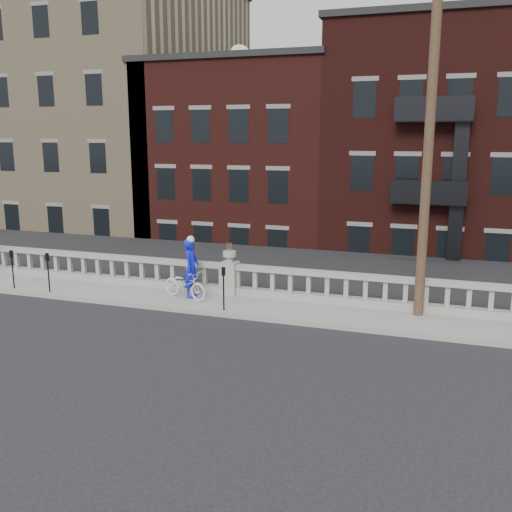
# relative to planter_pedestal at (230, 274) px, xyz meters

# --- Properties ---
(ground) EXTENTS (120.00, 120.00, 0.00)m
(ground) POSITION_rel_planter_pedestal_xyz_m (0.00, -3.95, -0.83)
(ground) COLOR black
(ground) RESTS_ON ground
(sidewalk) EXTENTS (32.00, 2.20, 0.15)m
(sidewalk) POSITION_rel_planter_pedestal_xyz_m (0.00, -0.95, -0.76)
(sidewalk) COLOR gray
(sidewalk) RESTS_ON ground
(balustrade) EXTENTS (28.00, 0.34, 1.03)m
(balustrade) POSITION_rel_planter_pedestal_xyz_m (0.00, 0.00, -0.19)
(balustrade) COLOR gray
(balustrade) RESTS_ON sidewalk
(planter_pedestal) EXTENTS (0.55, 0.55, 1.76)m
(planter_pedestal) POSITION_rel_planter_pedestal_xyz_m (0.00, 0.00, 0.00)
(planter_pedestal) COLOR gray
(planter_pedestal) RESTS_ON sidewalk
(lower_level) EXTENTS (80.00, 44.00, 20.80)m
(lower_level) POSITION_rel_planter_pedestal_xyz_m (0.56, 19.09, 1.80)
(lower_level) COLOR #605E59
(lower_level) RESTS_ON ground
(utility_pole) EXTENTS (1.60, 0.28, 10.00)m
(utility_pole) POSITION_rel_planter_pedestal_xyz_m (6.20, -0.35, 4.41)
(utility_pole) COLOR #422D1E
(utility_pole) RESTS_ON sidewalk
(parking_meter_a) EXTENTS (0.10, 0.09, 1.36)m
(parking_meter_a) POSITION_rel_planter_pedestal_xyz_m (-7.44, -1.80, 0.17)
(parking_meter_a) COLOR black
(parking_meter_a) RESTS_ON sidewalk
(parking_meter_b) EXTENTS (0.10, 0.09, 1.36)m
(parking_meter_b) POSITION_rel_planter_pedestal_xyz_m (-5.94, -1.80, 0.17)
(parking_meter_b) COLOR black
(parking_meter_b) RESTS_ON sidewalk
(parking_meter_c) EXTENTS (0.10, 0.09, 1.36)m
(parking_meter_c) POSITION_rel_planter_pedestal_xyz_m (0.50, -1.80, 0.17)
(parking_meter_c) COLOR black
(parking_meter_c) RESTS_ON sidewalk
(bicycle) EXTENTS (1.88, 1.13, 0.93)m
(bicycle) POSITION_rel_planter_pedestal_xyz_m (-1.20, -0.97, -0.21)
(bicycle) COLOR silver
(bicycle) RESTS_ON sidewalk
(cyclist) EXTENTS (0.52, 0.75, 1.96)m
(cyclist) POSITION_rel_planter_pedestal_xyz_m (-1.05, -0.77, 0.30)
(cyclist) COLOR #0E19D5
(cyclist) RESTS_ON sidewalk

